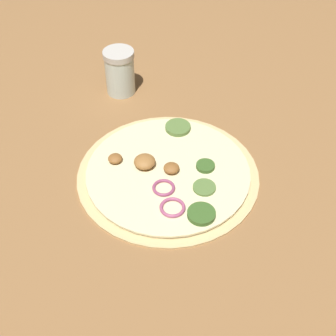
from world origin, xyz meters
The scene contains 3 objects.
ground_plane centered at (0.00, 0.00, 0.00)m, with size 3.00×3.00×0.00m, color olive.
pizza centered at (0.00, 0.00, 0.01)m, with size 0.31×0.31×0.03m.
spice_jar centered at (0.14, -0.23, 0.05)m, with size 0.06×0.06×0.09m.
Camera 1 is at (-0.09, 0.55, 0.57)m, focal length 50.00 mm.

